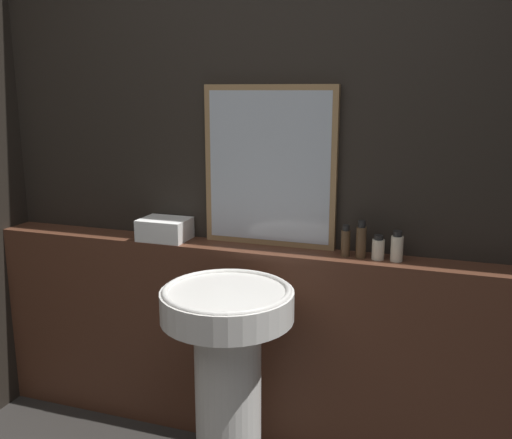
{
  "coord_description": "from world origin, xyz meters",
  "views": [
    {
      "loc": [
        0.85,
        -0.7,
        1.6
      ],
      "look_at": [
        0.09,
        1.5,
        1.07
      ],
      "focal_mm": 40.0,
      "sensor_mm": 36.0,
      "label": 1
    }
  ],
  "objects": [
    {
      "name": "mirror",
      "position": [
        0.1,
        1.66,
        1.27
      ],
      "size": [
        0.6,
        0.03,
        0.7
      ],
      "color": "#937047",
      "rests_on": "vanity_counter"
    },
    {
      "name": "conditioner_bottle",
      "position": [
        0.52,
        1.59,
        0.99
      ],
      "size": [
        0.04,
        0.04,
        0.16
      ],
      "color": "#4C3823",
      "rests_on": "vanity_counter"
    },
    {
      "name": "wall_back",
      "position": [
        0.0,
        1.71,
        1.25
      ],
      "size": [
        8.0,
        0.06,
        2.5
      ],
      "color": "black",
      "rests_on": "ground_plane"
    },
    {
      "name": "pedestal_sink",
      "position": [
        0.09,
        1.17,
        0.56
      ],
      "size": [
        0.5,
        0.5,
        0.88
      ],
      "color": "silver",
      "rests_on": "ground_plane"
    },
    {
      "name": "vanity_counter",
      "position": [
        0.0,
        1.59,
        0.46
      ],
      "size": [
        2.49,
        0.18,
        0.92
      ],
      "color": "#512D1E",
      "rests_on": "ground_plane"
    },
    {
      "name": "towel_stack",
      "position": [
        -0.39,
        1.59,
        0.97
      ],
      "size": [
        0.22,
        0.17,
        0.1
      ],
      "color": "white",
      "rests_on": "vanity_counter"
    },
    {
      "name": "body_wash_bottle",
      "position": [
        0.67,
        1.59,
        0.98
      ],
      "size": [
        0.05,
        0.05,
        0.13
      ],
      "color": "beige",
      "rests_on": "vanity_counter"
    },
    {
      "name": "shampoo_bottle",
      "position": [
        0.46,
        1.59,
        0.98
      ],
      "size": [
        0.04,
        0.04,
        0.13
      ],
      "color": "#4C3823",
      "rests_on": "vanity_counter"
    },
    {
      "name": "lotion_bottle",
      "position": [
        0.59,
        1.59,
        0.96
      ],
      "size": [
        0.05,
        0.05,
        0.1
      ],
      "color": "beige",
      "rests_on": "vanity_counter"
    }
  ]
}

